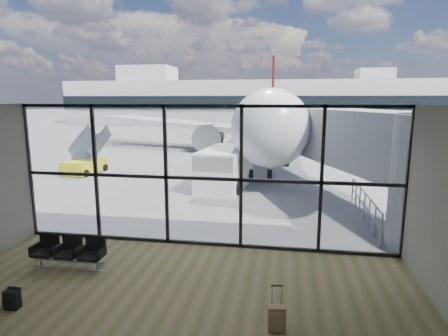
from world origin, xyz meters
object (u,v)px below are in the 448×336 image
(airliner, at_px, (272,115))
(mobile_stairs, at_px, (85,164))
(seating_row, at_px, (70,250))
(backpack, at_px, (12,299))
(suitcase, at_px, (277,318))
(service_van, at_px, (225,168))
(belt_loader, at_px, (215,142))

(airliner, bearing_deg, mobile_stairs, -129.53)
(seating_row, relative_size, backpack, 4.29)
(seating_row, height_order, backpack, seating_row)
(backpack, xyz_separation_m, suitcase, (5.87, 0.15, 0.05))
(suitcase, xyz_separation_m, airliner, (-1.31, 29.31, 2.86))
(seating_row, relative_size, airliner, 0.05)
(seating_row, distance_m, mobile_stairs, 14.38)
(suitcase, bearing_deg, service_van, 96.72)
(airliner, height_order, belt_loader, airliner)
(backpack, bearing_deg, airliner, 81.15)
(suitcase, height_order, service_van, service_van)
(backpack, bearing_deg, seating_row, 87.16)
(backpack, bearing_deg, mobile_stairs, 113.95)
(backpack, bearing_deg, service_van, 77.20)
(airliner, distance_m, mobile_stairs, 18.56)
(suitcase, bearing_deg, seating_row, 153.21)
(belt_loader, xyz_separation_m, mobile_stairs, (-5.82, -13.59, -0.01))
(suitcase, distance_m, mobile_stairs, 19.32)
(seating_row, distance_m, belt_loader, 26.31)
(airliner, bearing_deg, backpack, -100.83)
(mobile_stairs, bearing_deg, backpack, -60.07)
(suitcase, bearing_deg, backpack, 174.09)
(service_van, bearing_deg, airliner, 89.66)
(backpack, relative_size, suitcase, 0.51)
(backpack, height_order, mobile_stairs, mobile_stairs)
(belt_loader, bearing_deg, service_van, -92.97)
(suitcase, relative_size, belt_loader, 0.24)
(service_van, bearing_deg, belt_loader, 108.17)
(backpack, height_order, belt_loader, belt_loader)
(seating_row, height_order, mobile_stairs, mobile_stairs)
(seating_row, height_order, belt_loader, belt_loader)
(backpack, xyz_separation_m, belt_loader, (-0.81, 28.47, 0.34))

